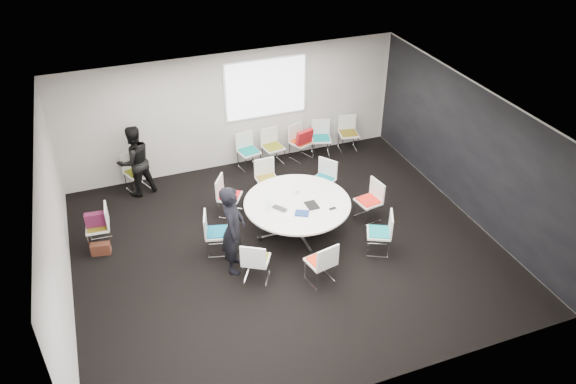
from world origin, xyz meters
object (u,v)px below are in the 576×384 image
object	(u,v)px
chair_back_d	(321,145)
chair_back_e	(348,140)
chair_ring_c	(268,186)
chair_back_c	(301,148)
chair_ring_g	(321,269)
chair_back_a	(249,158)
chair_ring_b	(323,187)
maroon_bag	(96,219)
chair_ring_d	(230,203)
laptop	(281,207)
conference_table	(297,211)
chair_ring_f	(256,267)
chair_ring_e	(217,240)
chair_spare_left	(100,234)
person_back	(135,161)
chair_ring_h	(379,240)
person_main	(233,229)
cup	(297,191)
chair_person_back	(137,179)
brown_bag	(101,249)
chair_ring_a	(368,208)

from	to	relation	value
chair_back_d	chair_back_e	bearing A→B (deg)	-163.76
chair_ring_c	chair_back_c	xyz separation A→B (m)	(1.32, 1.36, 0.00)
chair_ring_g	chair_back_a	bearing A→B (deg)	78.65
chair_ring_b	maroon_bag	bearing A→B (deg)	54.14
chair_ring_d	laptop	xyz separation A→B (m)	(0.74, -1.16, 0.47)
conference_table	chair_back_d	distance (m)	3.29
chair_ring_f	chair_ring_e	bearing A→B (deg)	144.70
chair_back_c	chair_spare_left	bearing A→B (deg)	-2.22
chair_ring_g	chair_back_d	bearing A→B (deg)	54.95
chair_back_c	person_back	xyz separation A→B (m)	(-3.97, -0.20, 0.55)
chair_ring_h	maroon_bag	world-z (taller)	chair_ring_h
laptop	chair_ring_f	bearing A→B (deg)	105.56
person_main	person_back	size ratio (longest dim) A/B	1.08
chair_ring_d	person_main	xyz separation A→B (m)	(-0.37, -1.71, 0.61)
chair_ring_d	cup	xyz separation A→B (m)	(1.22, -0.79, 0.50)
chair_spare_left	person_back	bearing A→B (deg)	-26.66
chair_back_d	cup	distance (m)	3.01
chair_back_d	chair_person_back	bearing A→B (deg)	16.62
chair_back_e	cup	bearing A→B (deg)	57.10
chair_ring_c	chair_back_e	xyz separation A→B (m)	(2.61, 1.36, 0.00)
chair_ring_h	chair_back_d	bearing A→B (deg)	19.09
chair_ring_f	chair_back_d	size ratio (longest dim) A/B	1.00
chair_ring_e	brown_bag	xyz separation A→B (m)	(-2.13, 0.71, -0.16)
chair_back_c	person_main	size ratio (longest dim) A/B	0.50
chair_back_c	person_main	distance (m)	4.36
chair_ring_f	maroon_bag	xyz separation A→B (m)	(-2.57, 2.02, 0.34)
chair_back_d	chair_spare_left	distance (m)	5.79
chair_ring_d	chair_ring_f	world-z (taller)	same
chair_ring_b	chair_back_e	world-z (taller)	same
chair_ring_g	person_main	bearing A→B (deg)	134.59
chair_ring_g	cup	distance (m)	1.89
chair_ring_c	person_main	bearing A→B (deg)	55.36
chair_back_a	chair_ring_h	bearing A→B (deg)	97.63
cup	chair_ring_c	bearing A→B (deg)	102.57
chair_back_c	brown_bag	bearing A→B (deg)	0.44
chair_back_c	chair_person_back	xyz separation A→B (m)	(-3.98, -0.03, 0.00)
chair_ring_a	laptop	bearing A→B (deg)	79.96
chair_ring_f	maroon_bag	size ratio (longest dim) A/B	2.20
chair_ring_f	chair_back_c	distance (m)	4.53
chair_ring_b	cup	distance (m)	1.23
chair_ring_g	chair_back_a	size ratio (longest dim) A/B	1.00
laptop	brown_bag	world-z (taller)	laptop
chair_back_e	chair_ring_f	bearing A→B (deg)	56.92
chair_ring_g	cup	bearing A→B (deg)	70.70
conference_table	chair_ring_a	size ratio (longest dim) A/B	2.40
chair_person_back	maroon_bag	xyz separation A→B (m)	(-0.98, -1.80, 0.34)
person_back	maroon_bag	size ratio (longest dim) A/B	4.11
chair_ring_c	chair_ring_e	world-z (taller)	same
chair_ring_b	chair_back_a	xyz separation A→B (m)	(-1.15, 1.80, 0.00)
chair_ring_e	brown_bag	world-z (taller)	chair_ring_e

